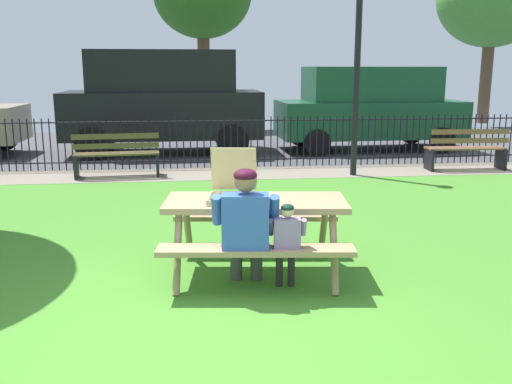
{
  "coord_description": "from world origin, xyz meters",
  "views": [
    {
      "loc": [
        0.08,
        -4.06,
        2.06
      ],
      "look_at": [
        0.73,
        1.83,
        0.75
      ],
      "focal_mm": 39.61,
      "sensor_mm": 36.0,
      "label": 1
    }
  ],
  "objects_px": {
    "adult_at_table": "(246,224)",
    "child_at_table": "(287,239)",
    "park_bench_center": "(117,156)",
    "pizza_box_open": "(233,190)",
    "parked_car_center": "(370,106)",
    "park_bench_right": "(466,150)",
    "picnic_table_foreground": "(256,216)",
    "parked_car_left": "(163,99)",
    "lamp_post_walkway": "(358,46)"
  },
  "relations": [
    {
      "from": "park_bench_right",
      "to": "parked_car_left",
      "type": "relative_size",
      "value": 0.34
    },
    {
      "from": "parked_car_center",
      "to": "park_bench_center",
      "type": "bearing_deg",
      "value": -152.43
    },
    {
      "from": "park_bench_center",
      "to": "park_bench_right",
      "type": "xyz_separation_m",
      "value": [
        7.0,
        -0.0,
        0.0
      ]
    },
    {
      "from": "lamp_post_walkway",
      "to": "parked_car_center",
      "type": "xyz_separation_m",
      "value": [
        1.35,
        3.38,
        -1.36
      ]
    },
    {
      "from": "picnic_table_foreground",
      "to": "adult_at_table",
      "type": "relative_size",
      "value": 1.64
    },
    {
      "from": "park_bench_center",
      "to": "lamp_post_walkway",
      "type": "height_order",
      "value": "lamp_post_walkway"
    },
    {
      "from": "lamp_post_walkway",
      "to": "parked_car_center",
      "type": "height_order",
      "value": "lamp_post_walkway"
    },
    {
      "from": "adult_at_table",
      "to": "child_at_table",
      "type": "bearing_deg",
      "value": -10.16
    },
    {
      "from": "lamp_post_walkway",
      "to": "pizza_box_open",
      "type": "bearing_deg",
      "value": -117.92
    },
    {
      "from": "park_bench_right",
      "to": "park_bench_center",
      "type": "bearing_deg",
      "value": 180.0
    },
    {
      "from": "adult_at_table",
      "to": "lamp_post_walkway",
      "type": "bearing_deg",
      "value": 64.94
    },
    {
      "from": "parked_car_center",
      "to": "adult_at_table",
      "type": "bearing_deg",
      "value": -113.83
    },
    {
      "from": "park_bench_center",
      "to": "pizza_box_open",
      "type": "bearing_deg",
      "value": -71.23
    },
    {
      "from": "adult_at_table",
      "to": "parked_car_center",
      "type": "relative_size",
      "value": 0.26
    },
    {
      "from": "adult_at_table",
      "to": "park_bench_center",
      "type": "distance_m",
      "value": 6.24
    },
    {
      "from": "picnic_table_foreground",
      "to": "parked_car_left",
      "type": "relative_size",
      "value": 0.41
    },
    {
      "from": "parked_car_left",
      "to": "parked_car_center",
      "type": "relative_size",
      "value": 1.02
    },
    {
      "from": "child_at_table",
      "to": "parked_car_left",
      "type": "height_order",
      "value": "parked_car_left"
    },
    {
      "from": "child_at_table",
      "to": "park_bench_right",
      "type": "distance_m",
      "value": 7.62
    },
    {
      "from": "picnic_table_foreground",
      "to": "lamp_post_walkway",
      "type": "distance_m",
      "value": 6.01
    },
    {
      "from": "pizza_box_open",
      "to": "parked_car_center",
      "type": "xyz_separation_m",
      "value": [
        4.06,
        8.51,
        0.23
      ]
    },
    {
      "from": "pizza_box_open",
      "to": "park_bench_right",
      "type": "xyz_separation_m",
      "value": [
        5.16,
        5.42,
        -0.45
      ]
    },
    {
      "from": "picnic_table_foreground",
      "to": "child_at_table",
      "type": "bearing_deg",
      "value": -67.89
    },
    {
      "from": "parked_car_center",
      "to": "child_at_table",
      "type": "bearing_deg",
      "value": -111.68
    },
    {
      "from": "child_at_table",
      "to": "lamp_post_walkway",
      "type": "bearing_deg",
      "value": 68.35
    },
    {
      "from": "child_at_table",
      "to": "pizza_box_open",
      "type": "bearing_deg",
      "value": 128.32
    },
    {
      "from": "adult_at_table",
      "to": "pizza_box_open",
      "type": "bearing_deg",
      "value": 99.15
    },
    {
      "from": "parked_car_left",
      "to": "adult_at_table",
      "type": "bearing_deg",
      "value": -82.58
    },
    {
      "from": "child_at_table",
      "to": "park_bench_center",
      "type": "distance_m",
      "value": 6.42
    },
    {
      "from": "child_at_table",
      "to": "parked_car_center",
      "type": "relative_size",
      "value": 0.19
    },
    {
      "from": "picnic_table_foreground",
      "to": "pizza_box_open",
      "type": "xyz_separation_m",
      "value": [
        -0.23,
        0.02,
        0.27
      ]
    },
    {
      "from": "pizza_box_open",
      "to": "parked_car_center",
      "type": "height_order",
      "value": "parked_car_center"
    },
    {
      "from": "pizza_box_open",
      "to": "park_bench_center",
      "type": "relative_size",
      "value": 0.36
    },
    {
      "from": "pizza_box_open",
      "to": "adult_at_table",
      "type": "bearing_deg",
      "value": -80.85
    },
    {
      "from": "park_bench_center",
      "to": "parked_car_left",
      "type": "distance_m",
      "value": 3.3
    },
    {
      "from": "pizza_box_open",
      "to": "parked_car_left",
      "type": "relative_size",
      "value": 0.12
    },
    {
      "from": "parked_car_center",
      "to": "park_bench_right",
      "type": "bearing_deg",
      "value": -70.44
    },
    {
      "from": "adult_at_table",
      "to": "child_at_table",
      "type": "xyz_separation_m",
      "value": [
        0.37,
        -0.07,
        -0.13
      ]
    },
    {
      "from": "adult_at_table",
      "to": "park_bench_right",
      "type": "relative_size",
      "value": 0.74
    },
    {
      "from": "adult_at_table",
      "to": "park_bench_right",
      "type": "distance_m",
      "value": 7.81
    },
    {
      "from": "parked_car_center",
      "to": "parked_car_left",
      "type": "bearing_deg",
      "value": -180.0
    },
    {
      "from": "adult_at_table",
      "to": "parked_car_left",
      "type": "bearing_deg",
      "value": 97.42
    },
    {
      "from": "lamp_post_walkway",
      "to": "parked_car_center",
      "type": "bearing_deg",
      "value": 68.27
    },
    {
      "from": "picnic_table_foreground",
      "to": "parked_car_center",
      "type": "height_order",
      "value": "parked_car_center"
    },
    {
      "from": "child_at_table",
      "to": "park_bench_center",
      "type": "bearing_deg",
      "value": 110.96
    },
    {
      "from": "picnic_table_foreground",
      "to": "park_bench_center",
      "type": "xyz_separation_m",
      "value": [
        -2.07,
        5.44,
        -0.18
      ]
    },
    {
      "from": "pizza_box_open",
      "to": "parked_car_center",
      "type": "bearing_deg",
      "value": 64.47
    },
    {
      "from": "adult_at_table",
      "to": "parked_car_center",
      "type": "height_order",
      "value": "parked_car_center"
    },
    {
      "from": "parked_car_left",
      "to": "lamp_post_walkway",
      "type": "bearing_deg",
      "value": -41.64
    },
    {
      "from": "pizza_box_open",
      "to": "adult_at_table",
      "type": "distance_m",
      "value": 0.55
    }
  ]
}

